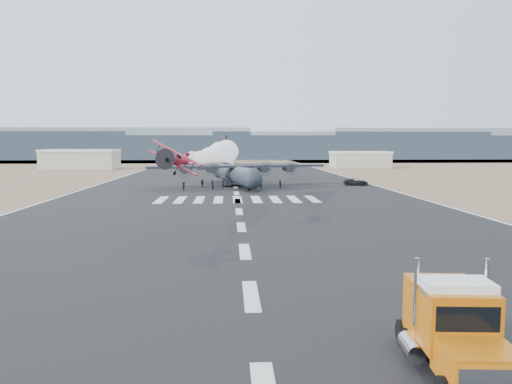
{
  "coord_description": "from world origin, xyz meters",
  "views": [
    {
      "loc": [
        -1.23,
        -28.46,
        8.91
      ],
      "look_at": [
        1.43,
        21.36,
        4.0
      ],
      "focal_mm": 35.0,
      "sensor_mm": 36.0,
      "label": 1
    }
  ],
  "objects": [
    {
      "name": "ground",
      "position": [
        0.0,
        0.0,
        0.0
      ],
      "size": [
        500.0,
        500.0,
        0.0
      ],
      "primitive_type": "plane",
      "color": "black",
      "rests_on": "ground"
    },
    {
      "name": "scrub_far",
      "position": [
        0.0,
        230.0,
        0.0
      ],
      "size": [
        500.0,
        80.0,
        0.0
      ],
      "primitive_type": "cube",
      "color": "brown",
      "rests_on": "ground"
    },
    {
      "name": "runway_markings",
      "position": [
        0.0,
        60.0,
        0.01
      ],
      "size": [
        60.0,
        260.0,
        0.01
      ],
      "primitive_type": null,
      "color": "silver",
      "rests_on": "ground"
    },
    {
      "name": "ridge_seg_b",
      "position": [
        -130.0,
        260.0,
        7.5
      ],
      "size": [
        150.0,
        50.0,
        15.0
      ],
      "primitive_type": "cube",
      "color": "gray",
      "rests_on": "ground"
    },
    {
      "name": "ridge_seg_c",
      "position": [
        -65.0,
        260.0,
        8.5
      ],
      "size": [
        150.0,
        50.0,
        17.0
      ],
      "primitive_type": "cube",
      "color": "gray",
      "rests_on": "ground"
    },
    {
      "name": "ridge_seg_d",
      "position": [
        0.0,
        260.0,
        6.5
      ],
      "size": [
        150.0,
        50.0,
        13.0
      ],
      "primitive_type": "cube",
      "color": "gray",
      "rests_on": "ground"
    },
    {
      "name": "ridge_seg_e",
      "position": [
        65.0,
        260.0,
        7.5
      ],
      "size": [
        150.0,
        50.0,
        15.0
      ],
      "primitive_type": "cube",
      "color": "gray",
      "rests_on": "ground"
    },
    {
      "name": "ridge_seg_f",
      "position": [
        130.0,
        260.0,
        8.5
      ],
      "size": [
        150.0,
        50.0,
        17.0
      ],
      "primitive_type": "cube",
      "color": "gray",
      "rests_on": "ground"
    },
    {
      "name": "hangar_left",
      "position": [
        -52.0,
        145.0,
        3.41
      ],
      "size": [
        24.5,
        14.5,
        6.7
      ],
      "color": "#AAA597",
      "rests_on": "ground"
    },
    {
      "name": "hangar_right",
      "position": [
        46.0,
        150.0,
        3.01
      ],
      "size": [
        20.5,
        12.5,
        5.9
      ],
      "color": "#AAA597",
      "rests_on": "ground"
    },
    {
      "name": "semi_truck",
      "position": [
        7.36,
        -10.35,
        1.83
      ],
      "size": [
        3.34,
        8.43,
        3.73
      ],
      "rotation": [
        0.0,
        0.0,
        -0.08
      ],
      "color": "black",
      "rests_on": "ground"
    },
    {
      "name": "aerobatic_biplane",
      "position": [
        -6.66,
        22.01,
        7.25
      ],
      "size": [
        5.34,
        5.31,
        3.68
      ],
      "rotation": [
        0.0,
        0.45,
        -0.17
      ],
      "color": "#B60C29"
    },
    {
      "name": "smoke_trail",
      "position": [
        -2.42,
        47.18,
        7.47
      ],
      "size": [
        6.98,
        30.88,
        3.64
      ],
      "rotation": [
        0.0,
        0.0,
        -0.17
      ],
      "color": "white"
    },
    {
      "name": "transport_aircraft",
      "position": [
        -0.07,
        75.56,
        2.75
      ],
      "size": [
        36.75,
        30.06,
        10.68
      ],
      "rotation": [
        0.0,
        0.0,
        0.23
      ],
      "color": "#202431",
      "rests_on": "ground"
    },
    {
      "name": "support_vehicle",
      "position": [
        25.48,
        75.37,
        0.73
      ],
      "size": [
        5.59,
        3.32,
        1.46
      ],
      "primitive_type": "imported",
      "rotation": [
        0.0,
        0.0,
        1.39
      ],
      "color": "black",
      "rests_on": "ground"
    },
    {
      "name": "crew_a",
      "position": [
        3.11,
        70.7,
        0.84
      ],
      "size": [
        0.79,
        0.75,
        1.68
      ],
      "primitive_type": "imported",
      "rotation": [
        0.0,
        0.0,
        5.71
      ],
      "color": "black",
      "rests_on": "ground"
    },
    {
      "name": "crew_b",
      "position": [
        8.82,
        70.39,
        0.79
      ],
      "size": [
        0.56,
        0.82,
        1.58
      ],
      "primitive_type": "imported",
      "rotation": [
        0.0,
        0.0,
        4.84
      ],
      "color": "black",
      "rests_on": "ground"
    },
    {
      "name": "crew_c",
      "position": [
        -2.51,
        68.31,
        0.9
      ],
      "size": [
        0.73,
        1.24,
        1.8
      ],
      "primitive_type": "imported",
      "rotation": [
        0.0,
        0.0,
        1.4
      ],
      "color": "black",
      "rests_on": "ground"
    },
    {
      "name": "crew_d",
      "position": [
        -6.73,
        72.32,
        0.82
      ],
      "size": [
        1.0,
        1.05,
        1.64
      ],
      "primitive_type": "imported",
      "rotation": [
        0.0,
        0.0,
        0.87
      ],
      "color": "black",
      "rests_on": "ground"
    },
    {
      "name": "crew_e",
      "position": [
        -4.55,
        67.32,
        0.83
      ],
      "size": [
        0.71,
        0.92,
        1.67
      ],
      "primitive_type": "imported",
      "rotation": [
        0.0,
        0.0,
        1.28
      ],
      "color": "black",
      "rests_on": "ground"
    },
    {
      "name": "crew_f",
      "position": [
        -9.83,
        65.14,
        0.84
      ],
      "size": [
        0.91,
        1.63,
        1.67
      ],
      "primitive_type": "imported",
      "rotation": [
        0.0,
        0.0,
        1.85
      ],
      "color": "black",
      "rests_on": "ground"
    },
    {
      "name": "crew_g",
      "position": [
        4.88,
        67.6,
        0.9
      ],
      "size": [
        0.54,
        0.66,
        1.79
      ],
      "primitive_type": "imported",
      "rotation": [
        0.0,
        0.0,
        1.56
      ],
      "color": "black",
      "rests_on": "ground"
    },
    {
      "name": "crew_h",
      "position": [
        -4.73,
        71.6,
        0.78
      ],
      "size": [
        0.9,
        0.79,
        1.57
      ],
      "primitive_type": "imported",
      "rotation": [
        0.0,
        0.0,
        3.68
      ],
      "color": "black",
      "rests_on": "ground"
    }
  ]
}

